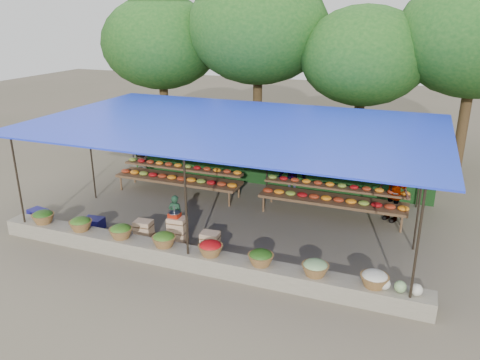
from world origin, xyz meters
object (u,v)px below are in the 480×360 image
at_px(weighing_scale, 174,214).
at_px(crate_counter, 177,234).
at_px(blue_crate_front, 94,224).
at_px(vendor_seated, 176,215).
at_px(blue_crate_back, 38,214).

bearing_deg(weighing_scale, crate_counter, 0.00).
relative_size(weighing_scale, blue_crate_front, 0.59).
relative_size(vendor_seated, blue_crate_back, 2.15).
height_order(weighing_scale, blue_crate_back, weighing_scale).
xyz_separation_m(vendor_seated, blue_crate_back, (-4.13, -0.61, -0.40)).
distance_m(crate_counter, blue_crate_front, 2.58).
bearing_deg(crate_counter, weighing_scale, -180.00).
bearing_deg(crate_counter, blue_crate_back, -179.43).
relative_size(crate_counter, blue_crate_front, 4.51).
distance_m(vendor_seated, blue_crate_back, 4.19).
bearing_deg(blue_crate_front, crate_counter, -5.40).
bearing_deg(crate_counter, blue_crate_front, 179.59).
relative_size(weighing_scale, vendor_seated, 0.28).
distance_m(vendor_seated, blue_crate_front, 2.35).
xyz_separation_m(weighing_scale, vendor_seated, (-0.29, 0.56, -0.29)).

